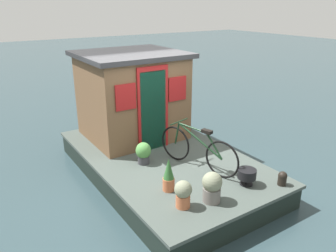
% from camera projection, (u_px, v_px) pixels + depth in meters
% --- Properties ---
extents(ground_plane, '(60.00, 60.00, 0.00)m').
position_uv_depth(ground_plane, '(163.00, 175.00, 7.11)').
color(ground_plane, '#2D4247').
extents(houseboat_deck, '(4.85, 2.85, 0.48)m').
position_uv_depth(houseboat_deck, '(163.00, 165.00, 7.02)').
color(houseboat_deck, '#424C47').
rests_on(houseboat_deck, ground_plane).
extents(houseboat_cabin, '(2.07, 2.25, 1.97)m').
position_uv_depth(houseboat_cabin, '(132.00, 95.00, 7.63)').
color(houseboat_cabin, brown).
rests_on(houseboat_cabin, houseboat_deck).
extents(bicycle, '(1.75, 0.62, 0.84)m').
position_uv_depth(bicycle, '(197.00, 149.00, 6.25)').
color(bicycle, black).
rests_on(bicycle, houseboat_deck).
extents(potted_plant_lavender, '(0.32, 0.32, 0.51)m').
position_uv_depth(potted_plant_lavender, '(212.00, 187.00, 5.22)').
color(potted_plant_lavender, slate).
rests_on(potted_plant_lavender, houseboat_deck).
extents(potted_plant_fern, '(0.30, 0.30, 0.44)m').
position_uv_depth(potted_plant_fern, '(143.00, 153.00, 6.49)').
color(potted_plant_fern, '#38383D').
rests_on(potted_plant_fern, houseboat_deck).
extents(potted_plant_geranium, '(0.28, 0.28, 0.45)m').
position_uv_depth(potted_plant_geranium, '(183.00, 193.00, 5.08)').
color(potted_plant_geranium, '#B2603D').
rests_on(potted_plant_geranium, houseboat_deck).
extents(potted_plant_thyme, '(0.20, 0.20, 0.59)m').
position_uv_depth(potted_plant_thyme, '(169.00, 175.00, 5.53)').
color(potted_plant_thyme, '#B2603D').
rests_on(potted_plant_thyme, houseboat_deck).
extents(charcoal_grill, '(0.32, 0.32, 0.29)m').
position_uv_depth(charcoal_grill, '(247.00, 174.00, 5.73)').
color(charcoal_grill, black).
rests_on(charcoal_grill, houseboat_deck).
extents(mooring_bollard, '(0.16, 0.16, 0.26)m').
position_uv_depth(mooring_bollard, '(282.00, 178.00, 5.74)').
color(mooring_bollard, black).
rests_on(mooring_bollard, houseboat_deck).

